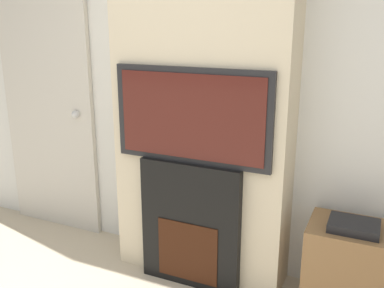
{
  "coord_description": "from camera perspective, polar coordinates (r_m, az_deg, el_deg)",
  "views": [
    {
      "loc": [
        1.05,
        -0.62,
        1.7
      ],
      "look_at": [
        0.0,
        1.67,
        0.96
      ],
      "focal_mm": 40.0,
      "sensor_mm": 36.0,
      "label": 1
    }
  ],
  "objects": [
    {
      "name": "entry_door",
      "position": [
        3.64,
        -18.63,
        4.94
      ],
      "size": [
        0.87,
        0.09,
        2.08
      ],
      "color": "#BCB7AD",
      "rests_on": "ground_plane"
    },
    {
      "name": "fireplace",
      "position": [
        2.83,
        -0.01,
        -10.63
      ],
      "size": [
        0.67,
        0.15,
        0.84
      ],
      "color": "black",
      "rests_on": "ground_plane"
    },
    {
      "name": "television",
      "position": [
        2.58,
        -0.03,
        3.75
      ],
      "size": [
        1.01,
        0.07,
        0.59
      ],
      "color": "black",
      "rests_on": "fireplace"
    },
    {
      "name": "media_stand",
      "position": [
        2.77,
        20.2,
        -15.43
      ],
      "size": [
        0.5,
        0.38,
        0.61
      ],
      "color": "brown",
      "rests_on": "ground_plane"
    },
    {
      "name": "chimney_breast",
      "position": [
        2.7,
        1.46,
        8.81
      ],
      "size": [
        1.15,
        0.33,
        2.7
      ],
      "color": "beige",
      "rests_on": "ground_plane"
    },
    {
      "name": "wall_back",
      "position": [
        2.87,
        2.99,
        9.24
      ],
      "size": [
        6.0,
        0.06,
        2.7
      ],
      "color": "silver",
      "rests_on": "ground_plane"
    }
  ]
}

